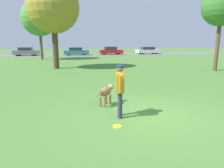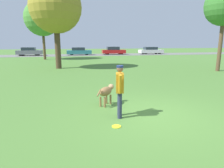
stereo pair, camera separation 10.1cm
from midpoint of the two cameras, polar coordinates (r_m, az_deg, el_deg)
ground_plane at (r=6.38m, az=11.19°, el=-8.76°), size 120.00×120.00×0.00m
far_road_strip at (r=35.05m, az=-8.97°, el=8.19°), size 120.00×6.00×0.01m
person at (r=5.89m, az=1.82°, el=-0.91°), size 0.31×0.69×1.57m
dog at (r=7.12m, az=-2.13°, el=-2.21°), size 0.79×0.88×0.71m
frisbee at (r=5.48m, az=0.96°, el=-12.00°), size 0.25×0.25×0.02m
tree_far_left at (r=27.37m, az=-20.18°, el=17.26°), size 4.38×4.38×7.29m
tree_near_right at (r=17.72m, az=28.66°, el=18.79°), size 2.86×2.86×6.23m
tree_mid_center at (r=17.80m, az=-16.65°, el=20.29°), size 4.21×4.21×7.09m
parked_car_grey at (r=35.67m, az=-23.38°, el=8.50°), size 3.97×1.74×1.35m
parked_car_teal at (r=35.10m, az=-10.29°, el=9.17°), size 4.19×1.78×1.30m
parked_car_red at (r=36.14m, az=-0.42°, el=9.50°), size 4.17×1.88×1.38m
parked_car_white at (r=38.28m, az=10.18°, el=9.40°), size 4.50×1.78×1.30m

